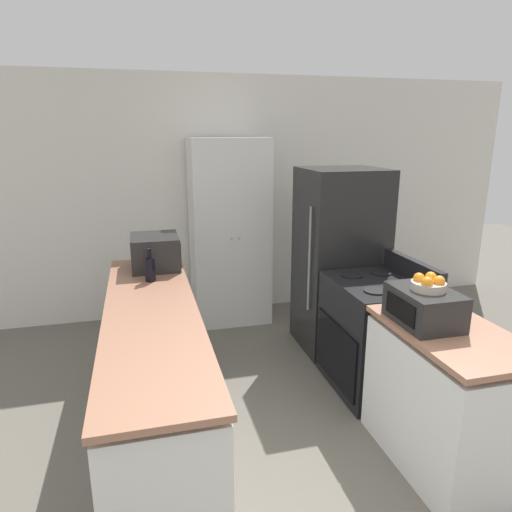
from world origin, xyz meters
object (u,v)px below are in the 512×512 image
Objects in this scene: stove at (374,334)px; fruit_bowl at (429,284)px; refrigerator at (339,260)px; wine_bottle at (150,269)px; pantry_cabinet at (229,232)px; microwave at (155,252)px; toaster_oven at (424,307)px.

stove is 5.24× the size of fruit_bowl.
refrigerator reaches higher than wine_bottle.
pantry_cabinet is 1.16m from microwave.
refrigerator is (0.86, -0.89, -0.13)m from pantry_cabinet.
pantry_cabinet is at bearing 105.92° from toaster_oven.
stove is (0.83, -1.67, -0.52)m from pantry_cabinet.
microwave is 2.20m from toaster_oven.
refrigerator is 8.47× the size of fruit_bowl.
pantry_cabinet is 2.54m from toaster_oven.
pantry_cabinet reaches higher than microwave.
stove is at bearing -15.47° from wine_bottle.
pantry_cabinet is 1.25m from refrigerator.
stove is at bearing -63.54° from pantry_cabinet.
refrigerator is 1.76m from wine_bottle.
stove is 1.84m from wine_bottle.
fruit_bowl is at bearing -38.58° from toaster_oven.
pantry_cabinet reaches higher than wine_bottle.
pantry_cabinet is at bearing 116.46° from stove.
refrigerator is at bearing -45.78° from pantry_cabinet.
toaster_oven is at bearing -99.89° from stove.
pantry_cabinet is at bearing 54.34° from wine_bottle.
microwave is 0.37m from wine_bottle.
wine_bottle is (-1.73, -0.31, 0.14)m from refrigerator.
wine_bottle is at bearing -99.00° from microwave.
microwave is 1.04× the size of toaster_oven.
pantry_cabinet is 7.54× the size of wine_bottle.
fruit_bowl reaches higher than microwave.
stove is 0.95m from toaster_oven.
toaster_oven is at bearing -46.89° from microwave.
refrigerator is at bearing -1.71° from microwave.
stove is 0.88m from refrigerator.
toaster_oven is (-0.17, -1.56, 0.15)m from refrigerator.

